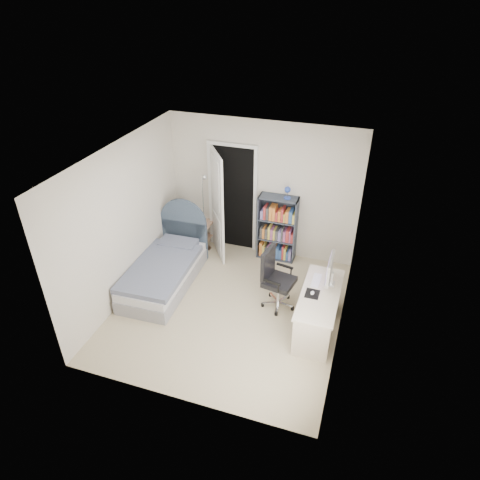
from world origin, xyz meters
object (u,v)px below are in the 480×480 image
(nightstand, at_px, (201,228))
(bookcase, at_px, (277,230))
(floor_lamp, at_px, (205,220))
(desk, at_px, (319,309))
(bed, at_px, (166,269))
(office_chair, at_px, (275,276))

(nightstand, bearing_deg, bookcase, 1.76)
(floor_lamp, bearing_deg, desk, -31.79)
(floor_lamp, relative_size, bookcase, 1.07)
(nightstand, relative_size, bookcase, 0.40)
(floor_lamp, height_order, bookcase, floor_lamp)
(bed, relative_size, nightstand, 3.32)
(bookcase, relative_size, office_chair, 1.46)
(bookcase, bearing_deg, bed, -139.85)
(nightstand, xyz_separation_m, bookcase, (1.49, 0.05, 0.19))
(desk, height_order, office_chair, desk)
(bookcase, bearing_deg, office_chair, -77.75)
(nightstand, height_order, floor_lamp, floor_lamp)
(bookcase, xyz_separation_m, desk, (1.04, -1.65, -0.21))
(floor_lamp, distance_m, desk, 2.80)
(office_chair, bearing_deg, bed, -179.32)
(office_chair, bearing_deg, bookcase, 102.25)
(desk, bearing_deg, bed, 173.23)
(floor_lamp, bearing_deg, office_chair, -35.02)
(bed, relative_size, office_chair, 1.92)
(bed, xyz_separation_m, bookcase, (1.59, 1.34, 0.30))
(bed, xyz_separation_m, desk, (2.63, -0.31, 0.10))
(nightstand, bearing_deg, bed, -94.47)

